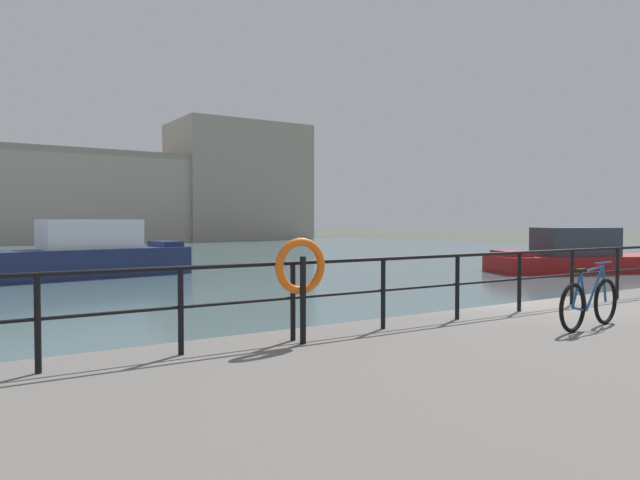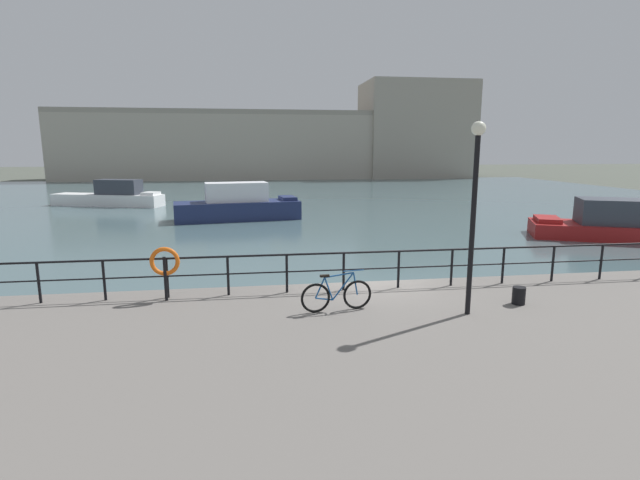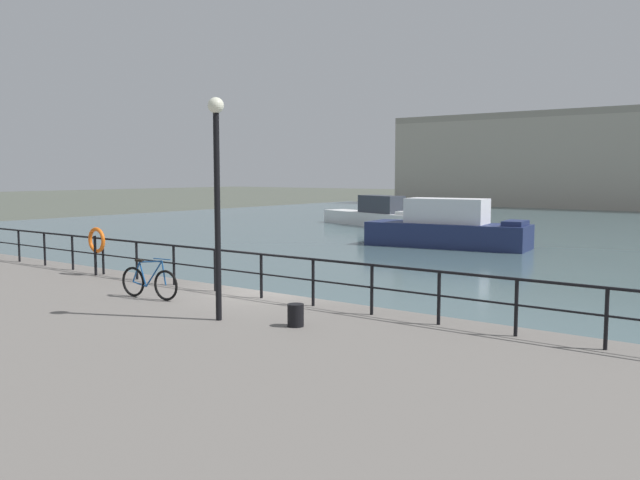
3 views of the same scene
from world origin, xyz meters
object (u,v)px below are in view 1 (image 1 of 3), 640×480
moored_small_launch (93,255)px  moored_blue_motorboat (586,257)px  harbor_building (114,193)px  parked_bicycle (590,303)px  life_ring_stand (301,270)px

moored_small_launch → moored_blue_motorboat: 22.21m
harbor_building → moored_blue_motorboat: (8.23, -54.38, -4.90)m
moored_blue_motorboat → parked_bicycle: moored_blue_motorboat is taller
moored_blue_motorboat → life_ring_stand: bearing=48.4°
moored_small_launch → moored_blue_motorboat: moored_small_launch is taller
moored_blue_motorboat → harbor_building: bearing=-57.0°
harbor_building → life_ring_stand: bearing=-101.5°
moored_blue_motorboat → life_ring_stand: (-21.26, -9.46, 1.02)m
harbor_building → moored_blue_motorboat: size_ratio=6.34×
moored_small_launch → moored_blue_motorboat: (19.88, -9.90, -0.23)m
parked_bicycle → life_ring_stand: (-4.19, 1.46, 0.59)m
moored_small_launch → life_ring_stand: 19.43m
harbor_building → parked_bicycle: harbor_building is taller
moored_small_launch → parked_bicycle: size_ratio=4.71×
moored_blue_motorboat → moored_small_launch: bearing=-2.0°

